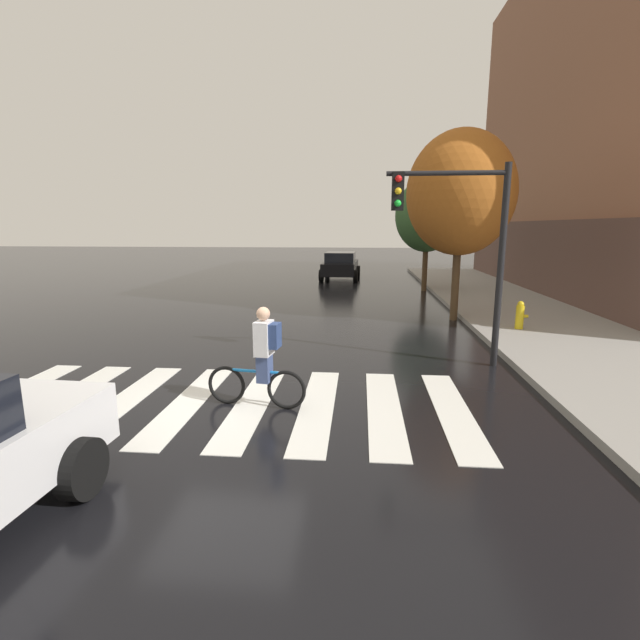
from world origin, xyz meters
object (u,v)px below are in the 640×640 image
at_px(fire_hydrant, 520,315).
at_px(street_tree_mid, 427,215).
at_px(cyclist, 262,358).
at_px(traffic_light_near, 462,231).
at_px(street_tree_near, 461,193).
at_px(sedan_mid, 341,265).

xyz_separation_m(fire_hydrant, street_tree_mid, (-1.47, 8.73, 2.91)).
xyz_separation_m(cyclist, fire_hydrant, (6.01, 5.88, -0.31)).
distance_m(cyclist, traffic_light_near, 4.96).
relative_size(cyclist, street_tree_near, 0.29).
height_order(traffic_light_near, fire_hydrant, traffic_light_near).
relative_size(sedan_mid, street_tree_mid, 0.88).
relative_size(traffic_light_near, street_tree_mid, 0.82).
bearing_deg(traffic_light_near, cyclist, -143.19).
xyz_separation_m(sedan_mid, street_tree_near, (4.13, -11.50, 3.15)).
bearing_deg(sedan_mid, cyclist, -91.33).
height_order(fire_hydrant, street_tree_near, street_tree_near).
height_order(fire_hydrant, street_tree_mid, street_tree_mid).
bearing_deg(sedan_mid, street_tree_mid, -48.51).
height_order(sedan_mid, traffic_light_near, traffic_light_near).
height_order(cyclist, street_tree_mid, street_tree_mid).
bearing_deg(fire_hydrant, street_tree_mid, 99.53).
bearing_deg(cyclist, street_tree_mid, 72.71).
bearing_deg(sedan_mid, traffic_light_near, -79.09).
height_order(street_tree_near, street_tree_mid, street_tree_near).
bearing_deg(traffic_light_near, street_tree_mid, 85.60).
bearing_deg(traffic_light_near, street_tree_near, 79.30).
distance_m(cyclist, street_tree_mid, 15.52).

